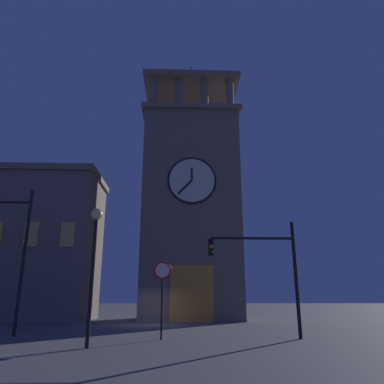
# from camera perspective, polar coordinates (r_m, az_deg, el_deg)

# --- Properties ---
(ground_plane) EXTENTS (200.00, 200.00, 0.00)m
(ground_plane) POSITION_cam_1_polar(r_m,az_deg,el_deg) (24.93, -6.32, -20.06)
(ground_plane) COLOR #4C4C51
(clocktower) EXTENTS (8.48, 6.86, 23.29)m
(clocktower) POSITION_cam_1_polar(r_m,az_deg,el_deg) (31.32, -0.23, -2.53)
(clocktower) COLOR #75665B
(clocktower) RESTS_ON ground_plane
(traffic_signal_near) EXTENTS (3.93, 0.41, 5.00)m
(traffic_signal_near) POSITION_cam_1_polar(r_m,az_deg,el_deg) (16.68, 11.32, -10.64)
(traffic_signal_near) COLOR black
(traffic_signal_near) RESTS_ON ground_plane
(traffic_signal_mid) EXTENTS (3.99, 0.41, 6.88)m
(traffic_signal_mid) POSITION_cam_1_polar(r_m,az_deg,el_deg) (19.93, -27.71, -6.37)
(traffic_signal_mid) COLOR black
(traffic_signal_mid) RESTS_ON ground_plane
(street_lamp) EXTENTS (0.44, 0.44, 4.95)m
(street_lamp) POSITION_cam_1_polar(r_m,az_deg,el_deg) (14.07, -15.11, -8.38)
(street_lamp) COLOR black
(street_lamp) RESTS_ON ground_plane
(no_horn_sign) EXTENTS (0.78, 0.14, 3.20)m
(no_horn_sign) POSITION_cam_1_polar(r_m,az_deg,el_deg) (16.07, -4.68, -13.20)
(no_horn_sign) COLOR black
(no_horn_sign) RESTS_ON ground_plane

